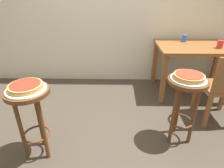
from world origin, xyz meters
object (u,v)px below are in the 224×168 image
serving_plate_foreground (26,89)px  cup_near_edge (220,44)px  stool_foreground (31,109)px  dining_table (196,53)px  cup_far_edge (184,38)px  serving_plate_middle (188,79)px  wooden_chair (224,87)px  stool_middle (185,97)px  pizza_middle (189,76)px  pizza_foreground (26,86)px

serving_plate_foreground → cup_near_edge: bearing=28.5°
stool_foreground → cup_near_edge: (2.11, 1.14, 0.27)m
dining_table → cup_far_edge: 0.28m
serving_plate_middle → dining_table: 1.15m
serving_plate_middle → wooden_chair: bearing=29.7°
wooden_chair → stool_foreground: bearing=-164.7°
serving_plate_foreground → cup_far_edge: (1.75, 1.48, 0.08)m
serving_plate_foreground → dining_table: 2.26m
stool_middle → pizza_middle: (0.00, 0.00, 0.22)m
serving_plate_foreground → dining_table: (1.87, 1.27, -0.08)m
stool_foreground → wooden_chair: size_ratio=0.82×
pizza_foreground → cup_far_edge: bearing=40.2°
serving_plate_middle → cup_far_edge: bearing=74.5°
stool_middle → dining_table: 1.15m
cup_near_edge → pizza_middle: bearing=-127.6°
stool_middle → pizza_middle: size_ratio=2.54×
pizza_middle → cup_far_edge: (0.35, 1.25, 0.05)m
cup_near_edge → serving_plate_middle: bearing=-127.6°
serving_plate_foreground → pizza_middle: (1.40, 0.22, 0.03)m
stool_foreground → pizza_foreground: bearing=172.9°
stool_foreground → cup_near_edge: 2.42m
serving_plate_middle → dining_table: size_ratio=0.30×
pizza_foreground → dining_table: pizza_foreground is taller
pizza_foreground → serving_plate_middle: (1.40, 0.22, -0.03)m
serving_plate_middle → stool_foreground: bearing=-170.9°
dining_table → pizza_foreground: bearing=-145.7°
serving_plate_middle → cup_far_edge: size_ratio=3.29×
wooden_chair → serving_plate_foreground: bearing=-164.7°
cup_far_edge → serving_plate_middle: bearing=-105.5°
stool_foreground → stool_middle: same height
stool_foreground → serving_plate_foreground: serving_plate_foreground is taller
pizza_middle → wooden_chair: size_ratio=0.32×
pizza_foreground → cup_near_edge: size_ratio=2.65×
serving_plate_middle → dining_table: dining_table is taller
cup_near_edge → cup_far_edge: size_ratio=1.04×
pizza_middle → cup_near_edge: 1.16m
serving_plate_foreground → wooden_chair: (1.94, 0.53, -0.24)m
stool_middle → serving_plate_middle: (-0.00, 0.00, 0.19)m
pizza_foreground → cup_far_edge: cup_far_edge is taller
stool_middle → serving_plate_middle: size_ratio=2.15×
serving_plate_foreground → wooden_chair: bearing=15.3°
pizza_middle → cup_far_edge: cup_far_edge is taller
stool_foreground → serving_plate_foreground: (0.00, 0.00, 0.19)m
serving_plate_foreground → stool_middle: size_ratio=0.47×
stool_foreground → pizza_middle: (1.40, 0.22, 0.22)m
cup_near_edge → cup_far_edge: bearing=137.2°
dining_table → cup_near_edge: cup_near_edge is taller
stool_middle → serving_plate_middle: bearing=166.0°
serving_plate_foreground → cup_far_edge: bearing=40.2°
stool_foreground → pizza_foreground: size_ratio=2.56×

